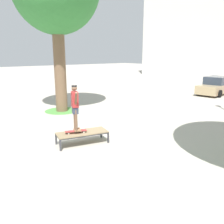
{
  "coord_description": "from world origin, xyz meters",
  "views": [
    {
      "loc": [
        7.17,
        -5.15,
        3.32
      ],
      "look_at": [
        0.03,
        1.14,
        1.0
      ],
      "focal_mm": 38.17,
      "sensor_mm": 36.0,
      "label": 1
    }
  ],
  "objects": [
    {
      "name": "skateboard",
      "position": [
        -0.04,
        -0.59,
        0.54
      ],
      "size": [
        0.51,
        0.81,
        0.09
      ],
      "color": "#B23333",
      "rests_on": "skate_box"
    },
    {
      "name": "ground_plane",
      "position": [
        0.0,
        0.0,
        0.0
      ],
      "size": [
        120.0,
        120.0,
        0.0
      ],
      "primitive_type": "plane",
      "color": "#B2AA9E"
    },
    {
      "name": "skater",
      "position": [
        -0.03,
        -0.59,
        1.53
      ],
      "size": [
        0.94,
        0.48,
        1.69
      ],
      "color": "brown",
      "rests_on": "skateboard"
    },
    {
      "name": "car_tan",
      "position": [
        -2.05,
        14.68,
        0.69
      ],
      "size": [
        2.12,
        4.3,
        1.5
      ],
      "color": "tan",
      "rests_on": "ground"
    },
    {
      "name": "grass_patch_near_left",
      "position": [
        -5.29,
        1.81,
        0.0
      ],
      "size": [
        2.03,
        2.03,
        0.01
      ],
      "primitive_type": "cylinder",
      "color": "#519342",
      "rests_on": "ground"
    },
    {
      "name": "skate_box",
      "position": [
        0.03,
        -0.36,
        0.41
      ],
      "size": [
        1.26,
        2.04,
        0.46
      ],
      "color": "#38383D",
      "rests_on": "ground"
    }
  ]
}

